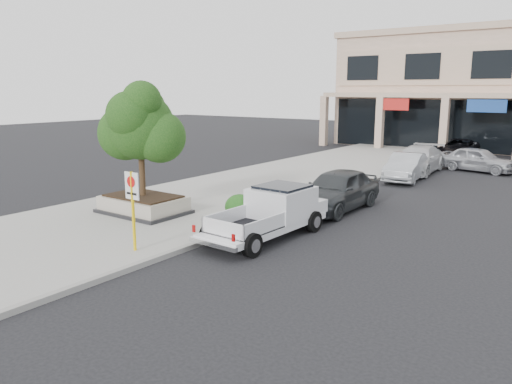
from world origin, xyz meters
TOP-DOWN VIEW (x-y plane):
  - ground at (0.00, 0.00)m, footprint 120.00×120.00m
  - sidewalk at (-5.50, 6.00)m, footprint 8.00×52.00m
  - curb at (-1.55, 6.00)m, footprint 0.20×52.00m
  - planter at (-5.68, 1.30)m, footprint 3.20×2.20m
  - planter_tree at (-5.55, 1.45)m, footprint 2.90×2.55m
  - no_parking_sign at (-2.44, -1.91)m, footprint 0.55×0.09m
  - hedge at (-2.08, 2.57)m, footprint 1.10×0.99m
  - pickup_truck at (-0.35, 1.67)m, footprint 2.08×5.20m
  - curb_car_a at (-0.30, 6.57)m, footprint 1.98×4.80m
  - curb_car_b at (-0.38, 14.65)m, footprint 2.05×4.49m
  - curb_car_c at (-0.71, 17.49)m, footprint 2.43×5.37m
  - curb_car_d at (-0.50, 25.51)m, footprint 2.43×4.88m
  - lot_car_a at (2.00, 19.97)m, footprint 4.45×2.43m

SIDE VIEW (x-z plane):
  - ground at x=0.00m, z-range 0.00..0.00m
  - sidewalk at x=-5.50m, z-range 0.00..0.15m
  - curb at x=-1.55m, z-range 0.00..0.15m
  - planter at x=-5.68m, z-range 0.14..0.82m
  - hedge at x=-2.08m, z-range 0.15..1.08m
  - curb_car_d at x=-0.50m, z-range 0.00..1.33m
  - curb_car_b at x=-0.38m, z-range 0.00..1.43m
  - lot_car_a at x=2.00m, z-range 0.00..1.43m
  - curb_car_c at x=-0.71m, z-range 0.00..1.53m
  - pickup_truck at x=-0.35m, z-range 0.00..1.62m
  - curb_car_a at x=-0.30m, z-range 0.00..1.63m
  - no_parking_sign at x=-2.44m, z-range 0.48..2.78m
  - planter_tree at x=-5.55m, z-range 1.41..5.41m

